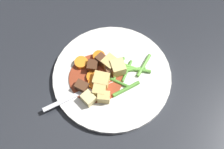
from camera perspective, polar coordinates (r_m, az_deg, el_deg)
The scene contains 26 objects.
ground_plane at distance 0.65m, azimuth 0.00°, elevation -0.57°, with size 3.00×3.00×0.00m, color #26282D.
dinner_plate at distance 0.64m, azimuth 0.00°, elevation -0.29°, with size 0.28×0.28×0.01m, color white.
stew_sauce at distance 0.63m, azimuth -3.42°, elevation -0.67°, with size 0.13×0.13×0.00m, color #93381E.
carrot_slice_0 at distance 0.63m, azimuth -3.90°, elevation -0.61°, with size 0.03×0.03×0.01m, color orange.
carrot_slice_1 at distance 0.66m, azimuth -2.81°, elevation 3.85°, with size 0.03×0.03×0.01m, color orange.
carrot_slice_2 at distance 0.65m, azimuth -6.59°, elevation 2.48°, with size 0.03×0.03×0.01m, color orange.
carrot_slice_3 at distance 0.62m, azimuth -3.77°, elevation -1.96°, with size 0.03×0.03×0.01m, color orange.
potato_chunk_0 at distance 0.62m, azimuth -2.31°, elevation -1.17°, with size 0.03×0.04×0.03m, color #DBBC6B.
potato_chunk_1 at distance 0.60m, azimuth -1.78°, elevation -4.82°, with size 0.03×0.02×0.02m, color #DBBC6B.
potato_chunk_2 at distance 0.60m, azimuth -5.06°, elevation -5.09°, with size 0.02×0.03×0.02m, color #EAD68C.
potato_chunk_3 at distance 0.63m, azimuth 1.28°, elevation 1.44°, with size 0.03×0.03×0.03m, color #E5CC7A.
potato_chunk_4 at distance 0.64m, azimuth -0.50°, elevation 2.34°, with size 0.03×0.03×0.03m, color #DBBC6B.
potato_chunk_5 at distance 0.61m, azimuth -2.64°, elevation -2.98°, with size 0.03×0.04×0.02m, color #DBBC6B.
meat_chunk_0 at distance 0.62m, azimuth -6.47°, elevation -2.55°, with size 0.02×0.03×0.02m, color #56331E.
meat_chunk_1 at distance 0.64m, azimuth -2.08°, elevation 2.94°, with size 0.03×0.02×0.03m, color #56331E.
meat_chunk_2 at distance 0.64m, azimuth -4.19°, elevation 1.77°, with size 0.03×0.02×0.02m, color #4C2B19.
meat_chunk_3 at distance 0.63m, azimuth -0.23°, elevation 1.06°, with size 0.02×0.03×0.02m, color brown.
green_bean_0 at distance 0.64m, azimuth 1.50°, elevation 1.38°, with size 0.01×0.01×0.06m, color #4C8E33.
green_bean_1 at distance 0.65m, azimuth 2.41°, elevation 2.18°, with size 0.01×0.01×0.07m, color #66AD42.
green_bean_2 at distance 0.63m, azimuth 1.23°, elevation -1.59°, with size 0.01×0.01×0.06m, color #4C8E33.
green_bean_3 at distance 0.62m, azimuth 3.06°, elevation -3.08°, with size 0.01×0.01×0.07m, color #599E38.
green_bean_4 at distance 0.65m, azimuth 4.71°, elevation 1.39°, with size 0.01×0.01×0.05m, color #66AD42.
green_bean_5 at distance 0.64m, azimuth 4.70°, elevation 1.26°, with size 0.01×0.01×0.08m, color #66AD42.
green_bean_6 at distance 0.64m, azimuth 3.16°, elevation 1.02°, with size 0.01×0.01×0.06m, color #4C8E33.
green_bean_7 at distance 0.65m, azimuth 6.83°, elevation 1.99°, with size 0.01×0.01×0.07m, color #66AD42.
fork at distance 0.62m, azimuth -6.59°, elevation -3.86°, with size 0.17×0.06×0.00m.
Camera 1 is at (0.07, 0.29, 0.58)m, focal length 42.79 mm.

